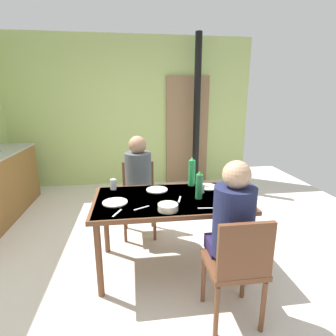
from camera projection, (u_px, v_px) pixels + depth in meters
ground_plane at (131, 259)px, 2.78m from camera, size 6.80×6.80×0.00m
wall_back at (128, 113)px, 4.94m from camera, size 4.56×0.10×2.68m
door_wooden at (187, 131)px, 5.09m from camera, size 0.80×0.05×2.00m
stove_pipe_column at (197, 114)px, 4.76m from camera, size 0.12×0.12×2.68m
dining_table at (170, 205)px, 2.51m from camera, size 1.42×0.81×0.72m
chair_near_diner at (237, 264)px, 1.87m from camera, size 0.40×0.40×0.87m
chair_far_diner at (139, 194)px, 3.24m from camera, size 0.40×0.40×0.87m
person_near_diner at (233, 219)px, 1.93m from camera, size 0.30×0.37×0.77m
person_far_diner at (138, 174)px, 3.03m from camera, size 0.30×0.37×0.77m
water_bottle_green_near at (192, 172)px, 2.81m from camera, size 0.07×0.07×0.31m
water_bottle_green_far at (199, 186)px, 2.45m from camera, size 0.06×0.06×0.27m
serving_bowl_center at (168, 207)px, 2.22m from camera, size 0.17×0.17×0.05m
dinner_plate_near_left at (226, 199)px, 2.45m from camera, size 0.23×0.23×0.01m
dinner_plate_near_right at (208, 187)px, 2.78m from camera, size 0.22×0.22×0.01m
dinner_plate_far_center at (157, 190)px, 2.69m from camera, size 0.21×0.21×0.01m
dinner_plate_far_side at (115, 202)px, 2.37m from camera, size 0.22×0.22×0.01m
drinking_glass_by_near_diner at (201, 188)px, 2.62m from camera, size 0.06×0.06×0.09m
drinking_glass_by_far_diner at (113, 184)px, 2.71m from camera, size 0.06×0.06×0.11m
cutlery_knife_near at (117, 213)px, 2.17m from camera, size 0.08×0.14×0.00m
cutlery_fork_near at (180, 199)px, 2.45m from camera, size 0.06×0.15×0.00m
cutlery_knife_far at (207, 208)px, 2.26m from camera, size 0.15×0.03×0.00m
cutlery_fork_far at (141, 208)px, 2.26m from camera, size 0.14×0.09×0.00m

